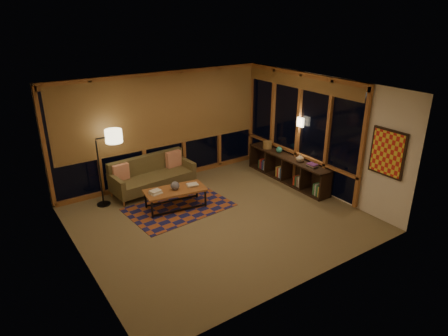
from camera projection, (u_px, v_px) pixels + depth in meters
floor at (219, 218)px, 8.29m from camera, size 5.50×5.00×0.01m
ceiling at (218, 88)px, 7.27m from camera, size 5.50×5.00×0.01m
walls at (218, 157)px, 7.78m from camera, size 5.51×5.01×2.70m
window_wall_back at (163, 128)px, 9.65m from camera, size 5.30×0.16×2.60m
window_wall_right at (297, 128)px, 9.63m from camera, size 0.16×3.70×2.60m
wall_art at (387, 153)px, 7.73m from camera, size 0.06×0.74×0.94m
wall_sconce at (300, 122)px, 9.41m from camera, size 0.12×0.18×0.22m
sofa at (153, 175)px, 9.39m from camera, size 1.99×0.93×0.79m
pillow_left at (121, 173)px, 9.04m from camera, size 0.38×0.15×0.37m
pillow_right at (174, 159)px, 9.82m from camera, size 0.40×0.18×0.39m
area_rug at (179, 207)px, 8.73m from camera, size 2.26×1.60×0.01m
coffee_table at (176, 198)px, 8.66m from camera, size 1.37×0.78×0.43m
book_stack_a at (155, 192)px, 8.38m from camera, size 0.25×0.22×0.07m
book_stack_b at (192, 184)px, 8.75m from camera, size 0.30×0.26×0.05m
ceramic_pot at (175, 186)px, 8.53m from camera, size 0.25×0.25×0.19m
floor_lamp at (99, 170)px, 8.55m from camera, size 0.56×0.37×1.67m
bookshelf at (287, 169)px, 9.96m from camera, size 0.40×2.59×0.65m
basket at (267, 145)px, 10.39m from camera, size 0.30×0.30×0.18m
teal_bowl at (279, 150)px, 10.07m from camera, size 0.16×0.16×0.16m
vase at (300, 158)px, 9.49m from camera, size 0.20×0.20×0.19m
shelf_book_stack at (312, 165)px, 9.20m from camera, size 0.22×0.26×0.07m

